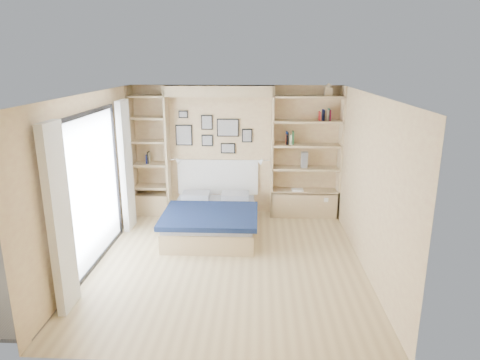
{
  "coord_description": "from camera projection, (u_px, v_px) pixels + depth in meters",
  "views": [
    {
      "loc": [
        0.44,
        -5.89,
        2.95
      ],
      "look_at": [
        0.14,
        0.9,
        1.04
      ],
      "focal_mm": 32.0,
      "sensor_mm": 36.0,
      "label": 1
    }
  ],
  "objects": [
    {
      "name": "shelf_decor",
      "position": [
        293.0,
        130.0,
        7.97
      ],
      "size": [
        3.51,
        0.23,
        2.03
      ],
      "color": "#AA4325",
      "rests_on": "ground"
    },
    {
      "name": "room_shell",
      "position": [
        212.0,
        168.0,
        7.67
      ],
      "size": [
        4.5,
        4.5,
        4.5
      ],
      "color": "beige",
      "rests_on": "ground"
    },
    {
      "name": "bed",
      "position": [
        212.0,
        219.0,
        7.5
      ],
      "size": [
        1.58,
        2.1,
        1.07
      ],
      "color": "#D3BB83",
      "rests_on": "ground"
    },
    {
      "name": "ground",
      "position": [
        228.0,
        262.0,
        6.48
      ],
      "size": [
        4.5,
        4.5,
        0.0
      ],
      "primitive_type": "plane",
      "color": "tan",
      "rests_on": "ground"
    },
    {
      "name": "reading_lamps",
      "position": [
        219.0,
        161.0,
        8.12
      ],
      "size": [
        1.92,
        0.12,
        0.15
      ],
      "color": "silver",
      "rests_on": "ground"
    },
    {
      "name": "photo_gallery",
      "position": [
        212.0,
        133.0,
        8.2
      ],
      "size": [
        1.48,
        0.02,
        0.82
      ],
      "color": "black",
      "rests_on": "ground"
    },
    {
      "name": "deck_chair",
      "position": [
        56.0,
        218.0,
        7.25
      ],
      "size": [
        0.52,
        0.81,
        0.78
      ],
      "rotation": [
        0.0,
        0.0,
        0.07
      ],
      "color": "tan",
      "rests_on": "ground"
    }
  ]
}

